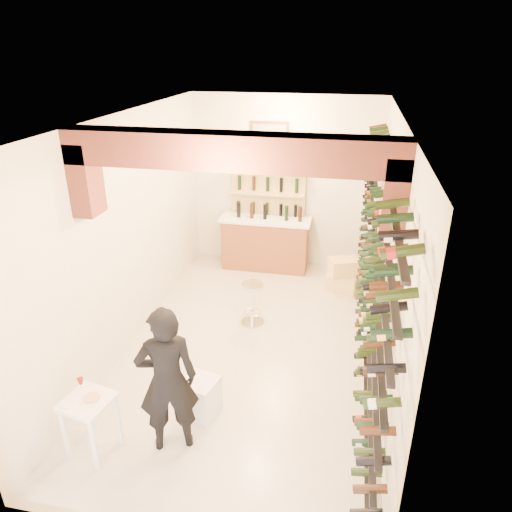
{
  "coord_description": "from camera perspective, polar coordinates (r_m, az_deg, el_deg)",
  "views": [
    {
      "loc": [
        1.2,
        -5.57,
        4.01
      ],
      "look_at": [
        0.0,
        0.3,
        1.3
      ],
      "focal_mm": 33.27,
      "sensor_mm": 36.0,
      "label": 1
    }
  ],
  "objects": [
    {
      "name": "tasting_table",
      "position": [
        5.42,
        -19.45,
        -16.95
      ],
      "size": [
        0.55,
        0.55,
        0.82
      ],
      "rotation": [
        0.0,
        0.0,
        -0.2
      ],
      "color": "white",
      "rests_on": "ground"
    },
    {
      "name": "white_stool",
      "position": [
        5.79,
        -6.68,
        -16.52
      ],
      "size": [
        0.46,
        0.46,
        0.47
      ],
      "primitive_type": "cube",
      "rotation": [
        0.0,
        0.0,
        -0.23
      ],
      "color": "white",
      "rests_on": "ground"
    },
    {
      "name": "person",
      "position": [
        5.09,
        -10.62,
        -14.48
      ],
      "size": [
        0.74,
        0.62,
        1.71
      ],
      "primitive_type": "imported",
      "rotation": [
        0.0,
        0.0,
        3.55
      ],
      "color": "black",
      "rests_on": "ground"
    },
    {
      "name": "crate_lower",
      "position": [
        8.48,
        10.39,
        -3.11
      ],
      "size": [
        0.61,
        0.51,
        0.32
      ],
      "primitive_type": "cube",
      "rotation": [
        0.0,
        0.0,
        -0.3
      ],
      "color": "#E0C17B",
      "rests_on": "ground"
    },
    {
      "name": "ground",
      "position": [
        6.97,
        -0.5,
        -10.8
      ],
      "size": [
        6.0,
        6.0,
        0.0
      ],
      "primitive_type": "plane",
      "color": "beige",
      "rests_on": "ground"
    },
    {
      "name": "wine_rack",
      "position": [
        6.1,
        13.66,
        -0.2
      ],
      "size": [
        0.32,
        5.7,
        2.56
      ],
      "color": "black",
      "rests_on": "ground"
    },
    {
      "name": "chrome_barstool",
      "position": [
        7.28,
        -0.43,
        -5.41
      ],
      "size": [
        0.36,
        0.36,
        0.69
      ],
      "rotation": [
        0.0,
        0.0,
        -0.06
      ],
      "color": "silver",
      "rests_on": "ground"
    },
    {
      "name": "room_shell",
      "position": [
        5.72,
        -1.13,
        6.43
      ],
      "size": [
        3.52,
        6.02,
        3.21
      ],
      "color": "silver",
      "rests_on": "ground"
    },
    {
      "name": "back_shelving",
      "position": [
        9.05,
        1.43,
        6.02
      ],
      "size": [
        1.4,
        0.31,
        2.73
      ],
      "color": "tan",
      "rests_on": "ground"
    },
    {
      "name": "crate_upper",
      "position": [
        8.35,
        10.54,
        -1.27
      ],
      "size": [
        0.58,
        0.49,
        0.29
      ],
      "primitive_type": "cube",
      "rotation": [
        0.0,
        0.0,
        0.36
      ],
      "color": "#E0C17B",
      "rests_on": "crate_lower"
    },
    {
      "name": "back_counter",
      "position": [
        9.05,
        1.12,
        1.73
      ],
      "size": [
        1.7,
        0.62,
        1.29
      ],
      "color": "brown",
      "rests_on": "ground"
    }
  ]
}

